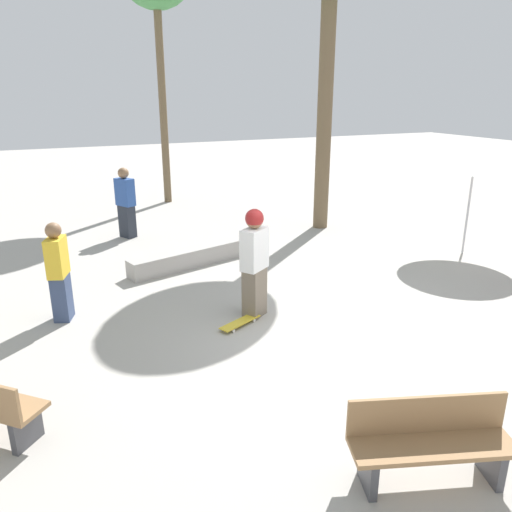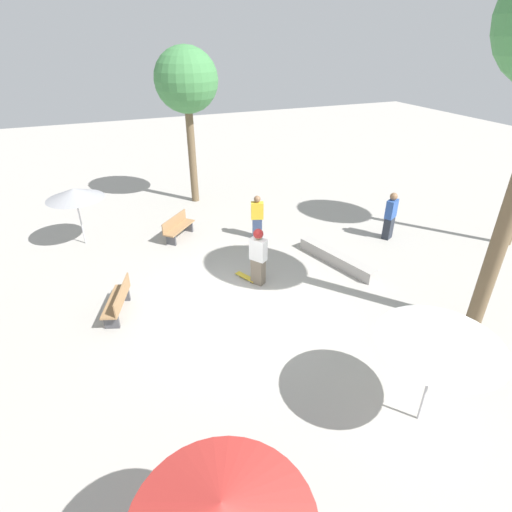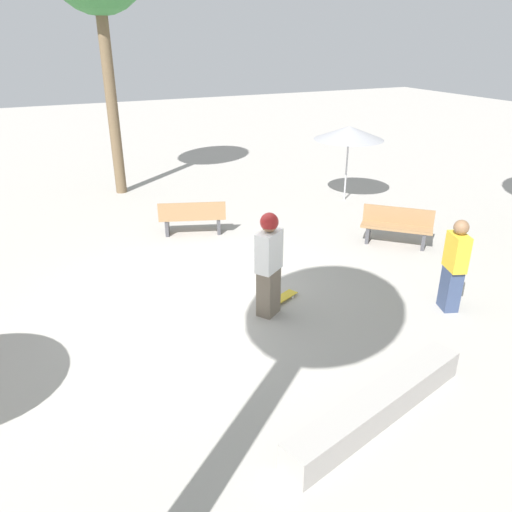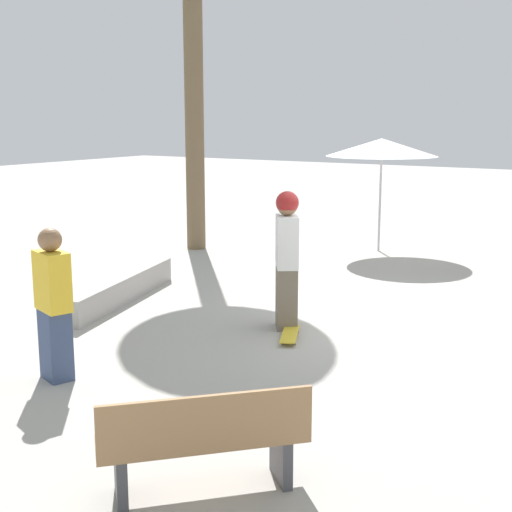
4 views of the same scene
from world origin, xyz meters
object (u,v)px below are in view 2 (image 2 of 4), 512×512
concrete_ledge (336,258)px  bystander_watching (257,217)px  bystander_far (390,216)px  bench_near (118,301)px  skater_main (258,255)px  shade_umbrella_grey (74,194)px  palm_tree_center_left (186,82)px  bench_far (178,227)px  skateboard (246,277)px  shade_umbrella_white (442,336)px

concrete_ledge → bystander_watching: 3.41m
bystander_far → bench_near: bearing=157.8°
bystander_watching → concrete_ledge: bearing=140.9°
skater_main → bench_near: bearing=55.8°
shade_umbrella_grey → bystander_far: (-3.89, -10.69, -1.04)m
skater_main → bystander_watching: skater_main is taller
skater_main → bench_near: 4.21m
bench_near → bystander_far: 9.99m
skater_main → palm_tree_center_left: (7.63, 0.02, 4.11)m
concrete_ledge → bench_far: (3.97, 4.52, 0.23)m
concrete_ledge → palm_tree_center_left: palm_tree_center_left is taller
concrete_ledge → bystander_far: bearing=-71.9°
bench_near → palm_tree_center_left: bearing=-9.6°
skateboard → shade_umbrella_grey: size_ratio=0.38×
bench_far → bystander_far: bearing=111.3°
palm_tree_center_left → bystander_far: size_ratio=3.57×
bench_far → shade_umbrella_grey: shade_umbrella_grey is taller
skater_main → concrete_ledge: size_ratio=0.60×
shade_umbrella_white → skater_main: bearing=10.5°
bystander_watching → skateboard: bearing=80.5°
concrete_ledge → bystander_far: (0.93, -2.84, 0.71)m
bench_far → bystander_far: size_ratio=0.80×
bench_near → palm_tree_center_left: palm_tree_center_left is taller
bystander_watching → shade_umbrella_white: bearing=109.1°
shade_umbrella_grey → palm_tree_center_left: size_ratio=0.33×
shade_umbrella_grey → bench_near: bearing=-171.2°
shade_umbrella_grey → bystander_far: shade_umbrella_grey is taller
concrete_ledge → shade_umbrella_grey: size_ratio=1.45×
bench_far → shade_umbrella_grey: 3.76m
skater_main → bench_far: (4.09, 1.60, -0.58)m
bench_near → shade_umbrella_grey: bearing=27.8°
skateboard → bystander_far: size_ratio=0.45×
shade_umbrella_grey → bystander_far: bearing=-110.0°
palm_tree_center_left → bystander_far: palm_tree_center_left is taller
shade_umbrella_grey → palm_tree_center_left: palm_tree_center_left is taller
bystander_watching → bystander_far: 4.96m
concrete_ledge → bench_near: size_ratio=1.88×
shade_umbrella_white → bench_near: bearing=41.7°
bench_near → bystander_watching: 6.15m
skateboard → shade_umbrella_white: size_ratio=0.34×
skateboard → shade_umbrella_white: bearing=167.8°
concrete_ledge → skateboard: bearing=85.3°
bench_near → shade_umbrella_white: 8.10m
skater_main → skateboard: (0.38, 0.27, -0.95)m
bench_far → palm_tree_center_left: bearing=-160.3°
skateboard → bystander_far: bearing=-108.1°
bench_near → bench_far: same height
bench_far → bystander_watching: 3.03m
bench_far → concrete_ledge: bearing=92.5°
bench_near → shade_umbrella_grey: shade_umbrella_grey is taller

